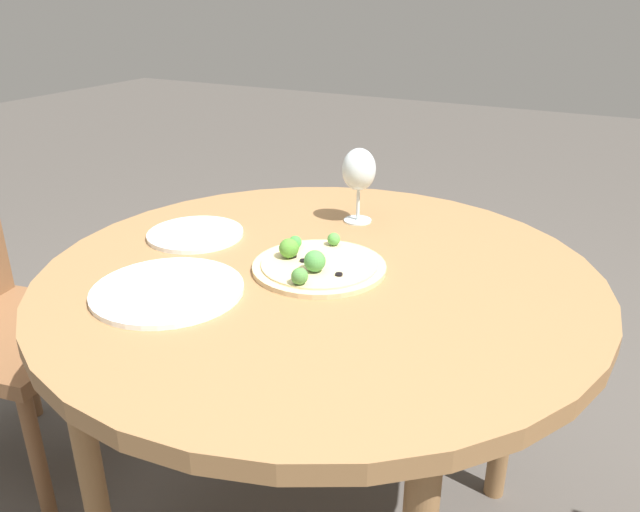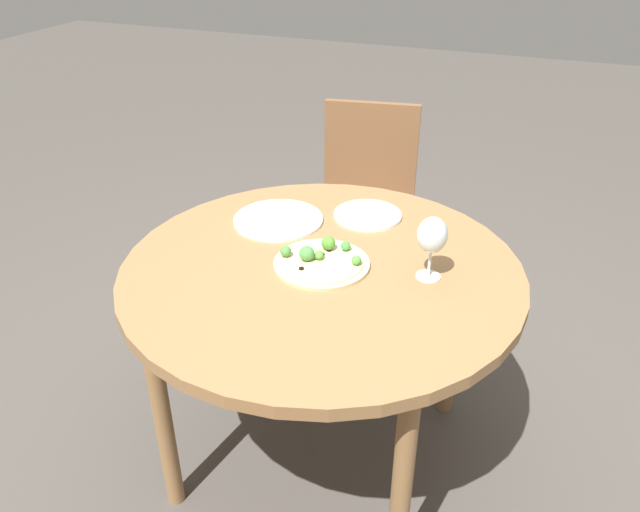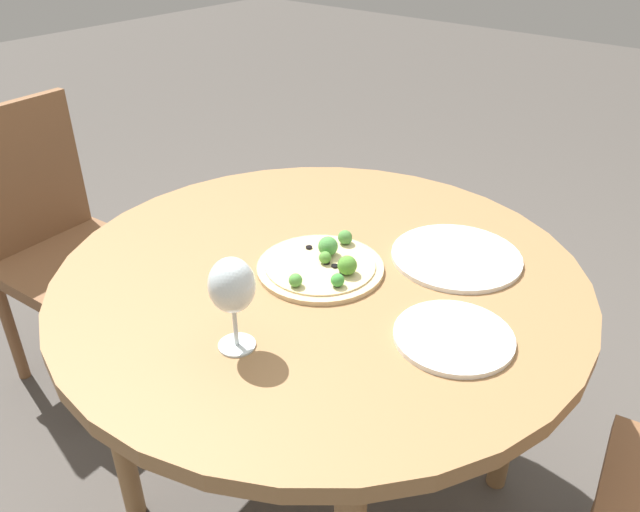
% 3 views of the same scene
% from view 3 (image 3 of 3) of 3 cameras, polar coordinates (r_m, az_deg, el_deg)
% --- Properties ---
extents(ground_plane, '(12.00, 12.00, 0.00)m').
position_cam_3_polar(ground_plane, '(1.76, 0.02, -21.07)').
color(ground_plane, '#4C4742').
extents(dining_table, '(1.09, 1.09, 0.71)m').
position_cam_3_polar(dining_table, '(1.32, 0.03, -3.72)').
color(dining_table, olive).
rests_on(dining_table, ground_plane).
extents(chair_2, '(0.43, 0.43, 0.86)m').
position_cam_3_polar(chair_2, '(2.04, -22.78, 1.29)').
color(chair_2, brown).
rests_on(chair_2, ground_plane).
extents(pizza, '(0.26, 0.26, 0.06)m').
position_cam_3_polar(pizza, '(1.28, 0.27, -0.70)').
color(pizza, '#DBBC89').
rests_on(pizza, dining_table).
extents(wine_glass, '(0.08, 0.08, 0.17)m').
position_cam_3_polar(wine_glass, '(1.02, -8.05, -2.85)').
color(wine_glass, silver).
rests_on(wine_glass, dining_table).
extents(plate_near, '(0.21, 0.21, 0.01)m').
position_cam_3_polar(plate_near, '(1.12, 12.12, -7.23)').
color(plate_near, white).
rests_on(plate_near, dining_table).
extents(plate_far, '(0.27, 0.27, 0.01)m').
position_cam_3_polar(plate_far, '(1.35, 12.35, -0.05)').
color(plate_far, white).
rests_on(plate_far, dining_table).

